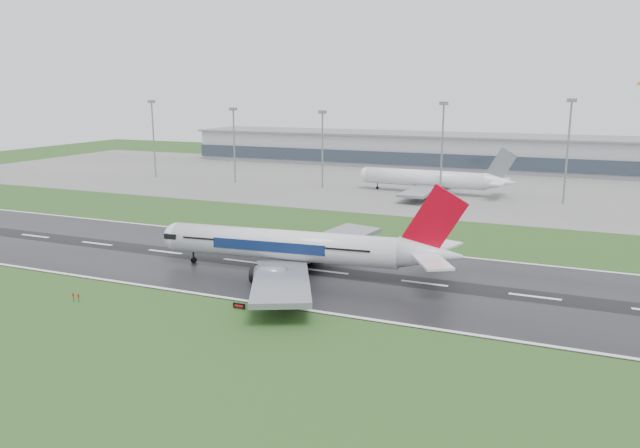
% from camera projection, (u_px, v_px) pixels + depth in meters
% --- Properties ---
extents(ground, '(520.00, 520.00, 0.00)m').
position_uv_depth(ground, '(242.00, 261.00, 130.62)').
color(ground, '#224619').
rests_on(ground, ground).
extents(runway, '(400.00, 45.00, 0.10)m').
position_uv_depth(runway, '(242.00, 261.00, 130.61)').
color(runway, black).
rests_on(runway, ground).
extents(apron, '(400.00, 130.00, 0.08)m').
position_uv_depth(apron, '(398.00, 182.00, 243.25)').
color(apron, slate).
rests_on(apron, ground).
extents(terminal, '(240.00, 36.00, 15.00)m').
position_uv_depth(terminal, '(431.00, 151.00, 295.71)').
color(terminal, '#92959D').
rests_on(terminal, ground).
extents(main_airliner, '(68.05, 65.39, 18.44)m').
position_uv_depth(main_airliner, '(303.00, 228.00, 120.38)').
color(main_airliner, silver).
rests_on(main_airliner, runway).
extents(parked_airliner, '(59.83, 56.08, 16.78)m').
position_uv_depth(parked_airliner, '(431.00, 170.00, 216.07)').
color(parked_airliner, silver).
rests_on(parked_airliner, apron).
extents(runway_sign, '(2.28, 0.91, 1.04)m').
position_uv_depth(runway_sign, '(239.00, 306.00, 102.05)').
color(runway_sign, black).
rests_on(runway_sign, ground).
extents(floodmast_0, '(0.64, 0.64, 31.11)m').
position_uv_depth(floodmast_0, '(154.00, 141.00, 254.83)').
color(floodmast_0, gray).
rests_on(floodmast_0, ground).
extents(floodmast_1, '(0.64, 0.64, 28.52)m').
position_uv_depth(floodmast_1, '(234.00, 147.00, 240.40)').
color(floodmast_1, gray).
rests_on(floodmast_1, ground).
extents(floodmast_2, '(0.64, 0.64, 27.84)m').
position_uv_depth(floodmast_2, '(322.00, 151.00, 226.18)').
color(floodmast_2, gray).
rests_on(floodmast_2, ground).
extents(floodmast_3, '(0.64, 0.64, 31.34)m').
position_uv_depth(floodmast_3, '(442.00, 151.00, 208.96)').
color(floodmast_3, gray).
rests_on(floodmast_3, ground).
extents(floodmast_4, '(0.64, 0.64, 32.57)m').
position_uv_depth(floodmast_4, '(567.00, 154.00, 193.68)').
color(floodmast_4, gray).
rests_on(floodmast_4, ground).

